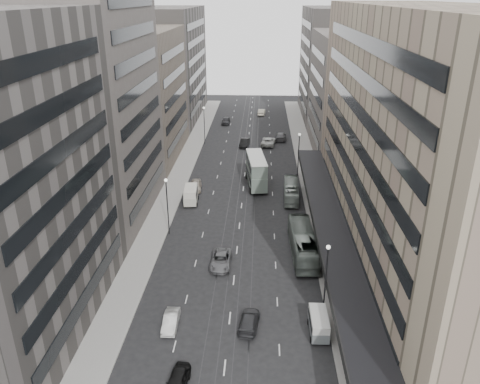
% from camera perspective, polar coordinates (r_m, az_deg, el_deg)
% --- Properties ---
extents(ground, '(220.00, 220.00, 0.00)m').
position_cam_1_polar(ground, '(55.08, -0.83, -11.25)').
color(ground, black).
rests_on(ground, ground).
extents(sidewalk_right, '(4.00, 125.00, 0.15)m').
position_cam_1_polar(sidewalk_right, '(88.98, 8.38, 2.41)').
color(sidewalk_right, gray).
rests_on(sidewalk_right, ground).
extents(sidewalk_left, '(4.00, 125.00, 0.15)m').
position_cam_1_polar(sidewalk_left, '(89.76, -7.06, 2.67)').
color(sidewalk_left, gray).
rests_on(sidewalk_left, ground).
extents(department_store, '(19.20, 60.00, 30.00)m').
position_cam_1_polar(department_store, '(58.80, 21.06, 5.60)').
color(department_store, gray).
rests_on(department_store, ground).
extents(building_right_mid, '(15.00, 28.00, 24.00)m').
position_cam_1_polar(building_right_mid, '(101.00, 13.51, 11.54)').
color(building_right_mid, '#544D49').
rests_on(building_right_mid, ground).
extents(building_right_far, '(15.00, 32.00, 28.00)m').
position_cam_1_polar(building_right_far, '(129.90, 11.27, 15.06)').
color(building_right_far, slate).
rests_on(building_right_far, ground).
extents(building_left_b, '(15.00, 26.00, 34.00)m').
position_cam_1_polar(building_left_b, '(70.31, -18.00, 10.41)').
color(building_left_b, '#544D49').
rests_on(building_left_b, ground).
extents(building_left_c, '(15.00, 28.00, 25.00)m').
position_cam_1_polar(building_left_c, '(96.42, -12.29, 11.43)').
color(building_left_c, '#665B4F').
rests_on(building_left_c, ground).
extents(building_left_d, '(15.00, 38.00, 28.00)m').
position_cam_1_polar(building_left_d, '(127.94, -8.65, 15.12)').
color(building_left_d, slate).
rests_on(building_left_d, ground).
extents(lamp_right_near, '(0.44, 0.44, 8.32)m').
position_cam_1_polar(lamp_right_near, '(48.44, 10.47, -9.61)').
color(lamp_right_near, '#262628').
rests_on(lamp_right_near, ground).
extents(lamp_right_far, '(0.44, 0.44, 8.32)m').
position_cam_1_polar(lamp_right_far, '(84.74, 7.17, 5.10)').
color(lamp_right_far, '#262628').
rests_on(lamp_right_far, ground).
extents(lamp_left_near, '(0.44, 0.44, 8.32)m').
position_cam_1_polar(lamp_left_near, '(64.21, -8.88, -0.98)').
color(lamp_left_near, '#262628').
rests_on(lamp_left_near, ground).
extents(lamp_left_far, '(0.44, 0.44, 8.32)m').
position_cam_1_polar(lamp_left_far, '(104.46, -4.39, 8.64)').
color(lamp_left_far, '#262628').
rests_on(lamp_left_far, ground).
extents(bus_near, '(3.26, 12.10, 3.34)m').
position_cam_1_polar(bus_near, '(60.67, 7.67, -6.14)').
color(bus_near, slate).
rests_on(bus_near, ground).
extents(bus_far, '(2.54, 9.57, 2.65)m').
position_cam_1_polar(bus_far, '(76.87, 6.27, 0.15)').
color(bus_far, '#95A098').
rests_on(bus_far, ground).
extents(double_decker, '(4.02, 10.00, 5.32)m').
position_cam_1_polar(double_decker, '(81.00, 2.00, 2.67)').
color(double_decker, slate).
rests_on(double_decker, ground).
extents(vw_microbus, '(1.89, 4.04, 2.17)m').
position_cam_1_polar(vw_microbus, '(48.28, 9.57, -15.49)').
color(vw_microbus, '#5A5F62').
rests_on(vw_microbus, ground).
extents(panel_van, '(2.39, 4.49, 2.75)m').
position_cam_1_polar(panel_van, '(74.88, -6.01, -0.32)').
color(panel_van, beige).
rests_on(panel_van, ground).
extents(sedan_0, '(2.15, 4.28, 1.40)m').
position_cam_1_polar(sedan_0, '(43.13, -7.67, -21.90)').
color(sedan_0, black).
rests_on(sedan_0, ground).
extents(sedan_1, '(1.48, 4.04, 1.32)m').
position_cam_1_polar(sedan_1, '(49.29, -8.43, -15.29)').
color(sedan_1, beige).
rests_on(sedan_1, ground).
extents(sedan_2, '(2.51, 5.32, 1.47)m').
position_cam_1_polar(sedan_2, '(58.31, -2.34, -8.29)').
color(sedan_2, slate).
rests_on(sedan_2, ground).
extents(sedan_3, '(2.43, 4.83, 1.34)m').
position_cam_1_polar(sedan_3, '(48.78, 1.12, -15.45)').
color(sedan_3, '#28282A').
rests_on(sedan_3, ground).
extents(sedan_4, '(2.35, 4.90, 1.62)m').
position_cam_1_polar(sedan_4, '(80.34, -5.41, 0.82)').
color(sedan_4, '#A19586').
rests_on(sedan_4, ground).
extents(sedan_5, '(2.28, 5.22, 1.67)m').
position_cam_1_polar(sedan_5, '(103.39, 0.57, 6.04)').
color(sedan_5, black).
rests_on(sedan_5, ground).
extents(sedan_6, '(3.45, 6.40, 1.71)m').
position_cam_1_polar(sedan_6, '(104.47, 3.47, 6.19)').
color(sedan_6, silver).
rests_on(sedan_6, ground).
extents(sedan_7, '(2.57, 5.81, 1.66)m').
position_cam_1_polar(sedan_7, '(108.65, 4.98, 6.79)').
color(sedan_7, '#525254').
rests_on(sedan_7, ground).
extents(sedan_8, '(2.03, 5.02, 1.71)m').
position_cam_1_polar(sedan_8, '(122.00, -1.73, 8.69)').
color(sedan_8, '#272729').
rests_on(sedan_8, ground).
extents(sedan_9, '(2.20, 5.21, 1.67)m').
position_cam_1_polar(sedan_9, '(131.53, 2.66, 9.72)').
color(sedan_9, '#A59E89').
rests_on(sedan_9, ground).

